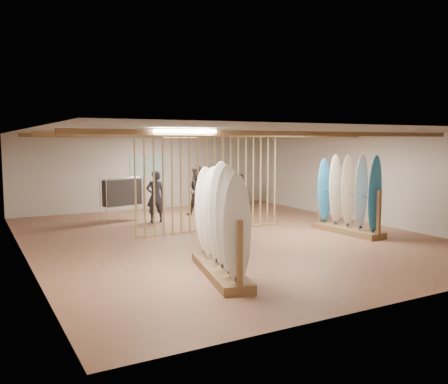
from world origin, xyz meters
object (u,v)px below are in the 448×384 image
shopper_a (155,193)px  rack_left (220,238)px  rack_right (348,207)px  clothing_rack_a (122,192)px  shopper_b (198,188)px  clothing_rack_b (228,184)px

shopper_a → rack_left: bearing=89.0°
rack_right → clothing_rack_a: 6.92m
clothing_rack_a → shopper_b: (2.65, -0.03, 0.03)m
rack_left → shopper_a: rack_left is taller
shopper_a → shopper_b: bearing=-155.1°
rack_left → rack_right: 5.45m
rack_left → rack_right: rack_right is taller
clothing_rack_b → shopper_a: shopper_a is taller
rack_left → shopper_b: 7.32m
rack_left → rack_right: size_ratio=1.16×
clothing_rack_b → shopper_b: 2.51m
clothing_rack_b → rack_right: bearing=-71.0°
rack_left → clothing_rack_a: bearing=102.1°
rack_right → clothing_rack_a: (-4.96, 4.83, 0.20)m
clothing_rack_a → clothing_rack_b: bearing=1.7°
clothing_rack_a → rack_right: bearing=-60.0°
rack_right → shopper_a: size_ratio=1.24×
rack_left → shopper_b: rack_left is taller
rack_right → shopper_b: size_ratio=1.18×
clothing_rack_b → shopper_a: size_ratio=0.73×
rack_left → shopper_a: bearing=93.8°
clothing_rack_b → shopper_a: 4.26m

